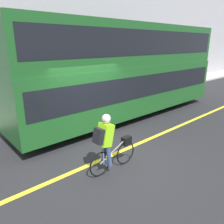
% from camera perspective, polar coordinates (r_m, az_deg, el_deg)
% --- Properties ---
extents(ground_plane, '(80.00, 80.00, 0.00)m').
position_cam_1_polar(ground_plane, '(6.58, 0.47, -11.01)').
color(ground_plane, '#232326').
extents(road_center_line, '(50.00, 0.14, 0.01)m').
position_cam_1_polar(road_center_line, '(6.58, 0.46, -10.97)').
color(road_center_line, yellow).
rests_on(road_center_line, ground_plane).
extents(sidewalk_curb, '(60.00, 2.16, 0.12)m').
position_cam_1_polar(sidewalk_curb, '(10.93, -19.00, 0.10)').
color(sidewalk_curb, '#A8A399').
rests_on(sidewalk_curb, ground_plane).
extents(building_facade, '(60.00, 0.30, 9.43)m').
position_cam_1_polar(building_facade, '(11.74, -24.02, 23.81)').
color(building_facade, '#9E9EA3').
rests_on(building_facade, ground_plane).
extents(bus, '(10.04, 2.59, 3.90)m').
position_cam_1_polar(bus, '(9.56, 3.12, 11.63)').
color(bus, black).
rests_on(bus, ground_plane).
extents(cyclist_on_bike, '(1.51, 0.32, 1.56)m').
position_cam_1_polar(cyclist_on_bike, '(5.40, -0.93, -7.67)').
color(cyclist_on_bike, black).
rests_on(cyclist_on_bike, ground_plane).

